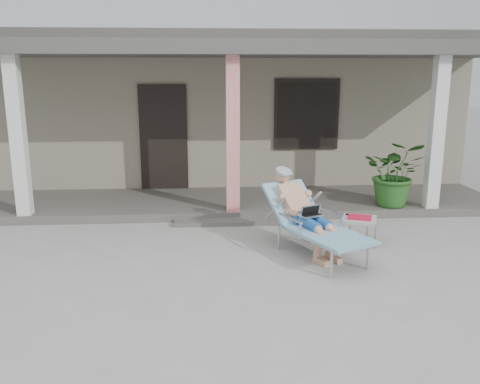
{
  "coord_description": "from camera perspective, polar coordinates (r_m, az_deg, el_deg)",
  "views": [
    {
      "loc": [
        -0.45,
        -6.31,
        2.5
      ],
      "look_at": [
        0.02,
        0.6,
        0.85
      ],
      "focal_mm": 38.0,
      "sensor_mm": 36.0,
      "label": 1
    }
  ],
  "objects": [
    {
      "name": "porch_overhang",
      "position": [
        9.27,
        -1.11,
        15.18
      ],
      "size": [
        10.0,
        2.3,
        2.85
      ],
      "color": "silver",
      "rests_on": "porch_deck"
    },
    {
      "name": "lounger",
      "position": [
        7.09,
        7.76,
        -1.08
      ],
      "size": [
        1.38,
        1.91,
        1.2
      ],
      "rotation": [
        0.0,
        0.0,
        0.44
      ],
      "color": "#B7B7BC",
      "rests_on": "ground"
    },
    {
      "name": "ground",
      "position": [
        6.8,
        0.21,
        -8.17
      ],
      "size": [
        60.0,
        60.0,
        0.0
      ],
      "primitive_type": "plane",
      "color": "#9E9E99",
      "rests_on": "ground"
    },
    {
      "name": "porch_step",
      "position": [
        8.53,
        -0.67,
        -3.38
      ],
      "size": [
        2.0,
        0.3,
        0.07
      ],
      "primitive_type": "cube",
      "color": "#605B56",
      "rests_on": "ground"
    },
    {
      "name": "house",
      "position": [
        12.84,
        -1.87,
        9.66
      ],
      "size": [
        10.4,
        5.4,
        3.3
      ],
      "color": "gray",
      "rests_on": "ground"
    },
    {
      "name": "porch_deck",
      "position": [
        9.63,
        -1.06,
        -1.19
      ],
      "size": [
        10.0,
        2.0,
        0.15
      ],
      "primitive_type": "cube",
      "color": "#605B56",
      "rests_on": "ground"
    },
    {
      "name": "side_table",
      "position": [
        7.66,
        13.27,
        -3.17
      ],
      "size": [
        0.61,
        0.61,
        0.43
      ],
      "rotation": [
        0.0,
        0.0,
        -0.35
      ],
      "color": "#AEAEA9",
      "rests_on": "ground"
    },
    {
      "name": "potted_palm",
      "position": [
        9.4,
        17.06,
        2.02
      ],
      "size": [
        1.32,
        1.24,
        1.18
      ],
      "primitive_type": "imported",
      "rotation": [
        0.0,
        0.0,
        -0.37
      ],
      "color": "#26591E",
      "rests_on": "porch_deck"
    }
  ]
}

